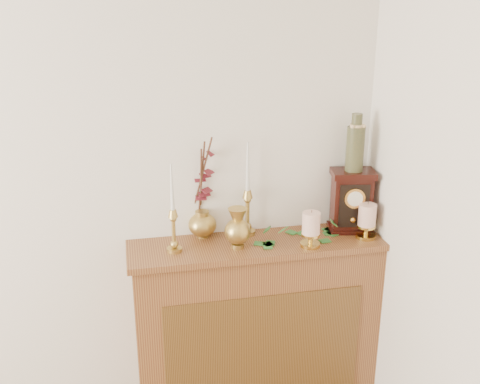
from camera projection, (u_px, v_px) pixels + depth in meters
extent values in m
cube|color=brown|center=(257.00, 328.00, 2.84)|extent=(1.20, 0.30, 0.90)
cube|color=brown|center=(264.00, 353.00, 2.72)|extent=(0.96, 0.01, 0.63)
cube|color=brown|center=(258.00, 244.00, 2.69)|extent=(1.24, 0.34, 0.03)
cylinder|color=tan|center=(175.00, 249.00, 2.58)|extent=(0.07, 0.07, 0.02)
sphere|color=tan|center=(174.00, 244.00, 2.57)|extent=(0.04, 0.04, 0.04)
cylinder|color=tan|center=(174.00, 232.00, 2.55)|extent=(0.02, 0.02, 0.12)
sphere|color=tan|center=(173.00, 219.00, 2.53)|extent=(0.03, 0.03, 0.03)
cone|color=tan|center=(173.00, 213.00, 2.52)|extent=(0.05, 0.05, 0.03)
cone|color=silver|center=(172.00, 188.00, 2.48)|extent=(0.02, 0.02, 0.22)
cylinder|color=tan|center=(247.00, 232.00, 2.76)|extent=(0.08, 0.08, 0.02)
sphere|color=tan|center=(247.00, 227.00, 2.75)|extent=(0.04, 0.04, 0.04)
cylinder|color=tan|center=(247.00, 214.00, 2.73)|extent=(0.02, 0.02, 0.14)
sphere|color=tan|center=(248.00, 200.00, 2.71)|extent=(0.04, 0.04, 0.04)
cone|color=tan|center=(248.00, 194.00, 2.70)|extent=(0.05, 0.05, 0.04)
cone|color=silver|center=(248.00, 167.00, 2.65)|extent=(0.02, 0.02, 0.24)
cylinder|color=tan|center=(238.00, 246.00, 2.61)|extent=(0.06, 0.06, 0.02)
sphere|color=tan|center=(238.00, 231.00, 2.59)|extent=(0.12, 0.12, 0.12)
cone|color=tan|center=(238.00, 215.00, 2.56)|extent=(0.09, 0.09, 0.06)
cylinder|color=tan|center=(203.00, 236.00, 2.73)|extent=(0.06, 0.06, 0.01)
ellipsoid|color=tan|center=(202.00, 225.00, 2.71)|extent=(0.14, 0.14, 0.12)
cylinder|color=tan|center=(202.00, 213.00, 2.69)|extent=(0.07, 0.07, 0.02)
cylinder|color=#472819|center=(201.00, 180.00, 2.65)|extent=(0.01, 0.09, 0.32)
cylinder|color=#472819|center=(202.00, 177.00, 2.64)|extent=(0.03, 0.07, 0.36)
cylinder|color=#472819|center=(202.00, 174.00, 2.64)|extent=(0.09, 0.10, 0.38)
cylinder|color=gold|center=(310.00, 244.00, 2.63)|extent=(0.09, 0.09, 0.02)
cylinder|color=gold|center=(310.00, 239.00, 2.62)|extent=(0.02, 0.02, 0.04)
cylinder|color=gold|center=(311.00, 234.00, 2.61)|extent=(0.09, 0.09, 0.01)
cylinder|color=#FEE7C7|center=(311.00, 223.00, 2.59)|extent=(0.08, 0.08, 0.10)
cylinder|color=#472819|center=(312.00, 212.00, 2.57)|extent=(0.00, 0.00, 0.01)
cylinder|color=gold|center=(365.00, 236.00, 2.72)|extent=(0.10, 0.10, 0.02)
cylinder|color=gold|center=(366.00, 231.00, 2.71)|extent=(0.02, 0.02, 0.04)
cylinder|color=gold|center=(366.00, 226.00, 2.70)|extent=(0.09, 0.09, 0.01)
cylinder|color=#FEE7C7|center=(367.00, 215.00, 2.68)|extent=(0.09, 0.09, 0.11)
cylinder|color=#472819|center=(368.00, 203.00, 2.66)|extent=(0.00, 0.00, 0.01)
cube|color=#2E6F2A|center=(319.00, 231.00, 2.80)|extent=(0.06, 0.07, 0.00)
cube|color=#2E6F2A|center=(267.00, 243.00, 2.66)|extent=(0.06, 0.05, 0.00)
cube|color=#2E6F2A|center=(266.00, 234.00, 2.75)|extent=(0.06, 0.06, 0.00)
cube|color=#2E6F2A|center=(281.00, 238.00, 2.71)|extent=(0.04, 0.05, 0.00)
cube|color=#2E6F2A|center=(267.00, 235.00, 2.75)|extent=(0.07, 0.07, 0.00)
cube|color=#2E6F2A|center=(345.00, 235.00, 2.74)|extent=(0.07, 0.07, 0.00)
cube|color=#2E6F2A|center=(327.00, 231.00, 2.79)|extent=(0.06, 0.05, 0.00)
cube|color=#2E6F2A|center=(274.00, 240.00, 2.69)|extent=(0.06, 0.06, 0.00)
cube|color=#2E6F2A|center=(296.00, 241.00, 2.67)|extent=(0.06, 0.06, 0.00)
cube|color=#2E6F2A|center=(318.00, 236.00, 2.73)|extent=(0.06, 0.05, 0.00)
cube|color=#2E6F2A|center=(256.00, 240.00, 2.69)|extent=(0.05, 0.06, 0.00)
cube|color=#2E6F2A|center=(340.00, 236.00, 2.74)|extent=(0.07, 0.07, 0.00)
cube|color=#2E6F2A|center=(267.00, 230.00, 2.69)|extent=(0.03, 0.05, 0.03)
cube|color=#2E6F2A|center=(283.00, 230.00, 2.63)|extent=(0.04, 0.05, 0.03)
cube|color=#2E6F2A|center=(334.00, 223.00, 2.74)|extent=(0.05, 0.06, 0.03)
cube|color=black|center=(349.00, 228.00, 2.81)|extent=(0.23, 0.18, 0.02)
cube|color=black|center=(351.00, 203.00, 2.77)|extent=(0.21, 0.16, 0.27)
cube|color=black|center=(353.00, 174.00, 2.72)|extent=(0.23, 0.18, 0.03)
cube|color=black|center=(354.00, 206.00, 2.71)|extent=(0.14, 0.03, 0.22)
cylinder|color=gold|center=(355.00, 198.00, 2.69)|extent=(0.10, 0.03, 0.10)
cylinder|color=silver|center=(355.00, 198.00, 2.69)|extent=(0.07, 0.02, 0.07)
sphere|color=gold|center=(353.00, 220.00, 2.73)|extent=(0.03, 0.03, 0.03)
cylinder|color=#193224|center=(355.00, 149.00, 2.68)|extent=(0.09, 0.09, 0.22)
cylinder|color=#193224|center=(357.00, 121.00, 2.63)|extent=(0.05, 0.05, 0.07)
cylinder|color=tan|center=(357.00, 126.00, 2.64)|extent=(0.06, 0.06, 0.02)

